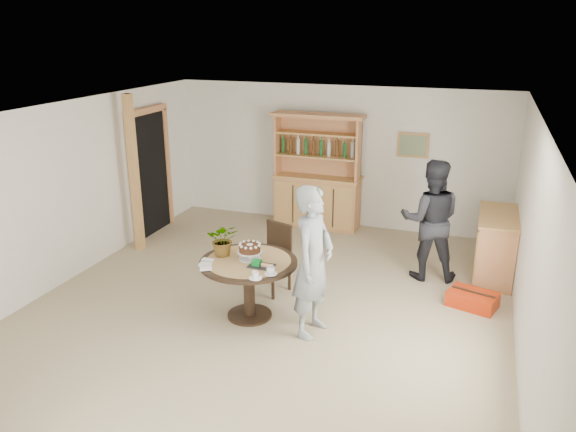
{
  "coord_description": "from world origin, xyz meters",
  "views": [
    {
      "loc": [
        2.41,
        -6.04,
        3.46
      ],
      "look_at": [
        0.05,
        0.65,
        1.05
      ],
      "focal_mm": 35.0,
      "sensor_mm": 36.0,
      "label": 1
    }
  ],
  "objects_px": {
    "teen_boy": "(313,262)",
    "hutch": "(317,189)",
    "dining_table": "(249,272)",
    "adult_person": "(430,220)",
    "dining_chair": "(274,253)",
    "red_suitcase": "(473,299)",
    "sideboard": "(496,246)"
  },
  "relations": [
    {
      "from": "hutch",
      "to": "dining_chair",
      "type": "relative_size",
      "value": 2.16
    },
    {
      "from": "hutch",
      "to": "teen_boy",
      "type": "xyz_separation_m",
      "value": [
        1.02,
        -3.62,
        0.21
      ]
    },
    {
      "from": "hutch",
      "to": "dining_chair",
      "type": "xyz_separation_m",
      "value": [
        0.2,
        -2.7,
        -0.15
      ]
    },
    {
      "from": "adult_person",
      "to": "hutch",
      "type": "bearing_deg",
      "value": -45.93
    },
    {
      "from": "hutch",
      "to": "sideboard",
      "type": "height_order",
      "value": "hutch"
    },
    {
      "from": "dining_chair",
      "to": "teen_boy",
      "type": "bearing_deg",
      "value": -30.16
    },
    {
      "from": "sideboard",
      "to": "adult_person",
      "type": "distance_m",
      "value": 1.06
    },
    {
      "from": "red_suitcase",
      "to": "dining_table",
      "type": "bearing_deg",
      "value": -138.64
    },
    {
      "from": "hutch",
      "to": "adult_person",
      "type": "height_order",
      "value": "hutch"
    },
    {
      "from": "sideboard",
      "to": "red_suitcase",
      "type": "bearing_deg",
      "value": -102.5
    },
    {
      "from": "dining_table",
      "to": "teen_boy",
      "type": "xyz_separation_m",
      "value": [
        0.85,
        -0.1,
        0.3
      ]
    },
    {
      "from": "dining_table",
      "to": "teen_boy",
      "type": "relative_size",
      "value": 0.67
    },
    {
      "from": "teen_boy",
      "to": "hutch",
      "type": "bearing_deg",
      "value": 24.36
    },
    {
      "from": "teen_boy",
      "to": "adult_person",
      "type": "relative_size",
      "value": 1.04
    },
    {
      "from": "dining_chair",
      "to": "sideboard",
      "type": "bearing_deg",
      "value": 45.19
    },
    {
      "from": "dining_table",
      "to": "red_suitcase",
      "type": "relative_size",
      "value": 1.74
    },
    {
      "from": "hutch",
      "to": "dining_table",
      "type": "relative_size",
      "value": 1.7
    },
    {
      "from": "dining_chair",
      "to": "red_suitcase",
      "type": "distance_m",
      "value": 2.67
    },
    {
      "from": "sideboard",
      "to": "adult_person",
      "type": "height_order",
      "value": "adult_person"
    },
    {
      "from": "hutch",
      "to": "adult_person",
      "type": "distance_m",
      "value": 2.66
    },
    {
      "from": "sideboard",
      "to": "teen_boy",
      "type": "height_order",
      "value": "teen_boy"
    },
    {
      "from": "dining_chair",
      "to": "red_suitcase",
      "type": "relative_size",
      "value": 1.37
    },
    {
      "from": "hutch",
      "to": "dining_table",
      "type": "distance_m",
      "value": 3.53
    },
    {
      "from": "hutch",
      "to": "dining_chair",
      "type": "distance_m",
      "value": 2.71
    },
    {
      "from": "dining_table",
      "to": "adult_person",
      "type": "height_order",
      "value": "adult_person"
    },
    {
      "from": "dining_chair",
      "to": "dining_table",
      "type": "bearing_deg",
      "value": -73.59
    },
    {
      "from": "hutch",
      "to": "sideboard",
      "type": "xyz_separation_m",
      "value": [
        3.04,
        -1.24,
        -0.22
      ]
    },
    {
      "from": "hutch",
      "to": "red_suitcase",
      "type": "xyz_separation_m",
      "value": [
        2.8,
        -2.32,
        -0.59
      ]
    },
    {
      "from": "sideboard",
      "to": "dining_chair",
      "type": "height_order",
      "value": "dining_chair"
    },
    {
      "from": "hutch",
      "to": "dining_table",
      "type": "bearing_deg",
      "value": -87.23
    },
    {
      "from": "teen_boy",
      "to": "adult_person",
      "type": "distance_m",
      "value": 2.31
    },
    {
      "from": "dining_chair",
      "to": "adult_person",
      "type": "bearing_deg",
      "value": 47.86
    }
  ]
}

